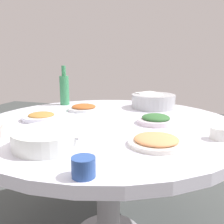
{
  "coord_description": "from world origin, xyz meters",
  "views": [
    {
      "loc": [
        1.21,
        0.41,
        1.08
      ],
      "look_at": [
        0.0,
        0.02,
        0.8
      ],
      "focal_mm": 38.52,
      "sensor_mm": 36.0,
      "label": 1
    }
  ],
  "objects_px": {
    "dish_tofu_braise": "(41,117)",
    "tea_cup_far": "(83,167)",
    "soup_bowl": "(49,139)",
    "dish_greens": "(156,119)",
    "rice_bowl": "(153,101)",
    "dish_shrimp": "(156,141)",
    "tea_cup_near": "(219,133)",
    "green_bottle": "(64,89)",
    "round_dining_table": "(108,139)",
    "dish_stirfry": "(84,108)"
  },
  "relations": [
    {
      "from": "dish_tofu_braise",
      "to": "tea_cup_far",
      "type": "distance_m",
      "value": 0.74
    },
    {
      "from": "soup_bowl",
      "to": "dish_greens",
      "type": "height_order",
      "value": "soup_bowl"
    },
    {
      "from": "soup_bowl",
      "to": "tea_cup_far",
      "type": "distance_m",
      "value": 0.29
    },
    {
      "from": "rice_bowl",
      "to": "dish_shrimp",
      "type": "distance_m",
      "value": 0.75
    },
    {
      "from": "soup_bowl",
      "to": "dish_shrimp",
      "type": "relative_size",
      "value": 1.33
    },
    {
      "from": "dish_shrimp",
      "to": "tea_cup_near",
      "type": "distance_m",
      "value": 0.28
    },
    {
      "from": "dish_shrimp",
      "to": "green_bottle",
      "type": "height_order",
      "value": "green_bottle"
    },
    {
      "from": "tea_cup_near",
      "to": "green_bottle",
      "type": "bearing_deg",
      "value": -117.07
    },
    {
      "from": "dish_greens",
      "to": "tea_cup_near",
      "type": "distance_m",
      "value": 0.34
    },
    {
      "from": "rice_bowl",
      "to": "dish_shrimp",
      "type": "height_order",
      "value": "rice_bowl"
    },
    {
      "from": "soup_bowl",
      "to": "tea_cup_far",
      "type": "bearing_deg",
      "value": 51.55
    },
    {
      "from": "round_dining_table",
      "to": "soup_bowl",
      "type": "xyz_separation_m",
      "value": [
        0.45,
        -0.09,
        0.13
      ]
    },
    {
      "from": "green_bottle",
      "to": "tea_cup_near",
      "type": "xyz_separation_m",
      "value": [
        0.52,
        1.01,
        -0.09
      ]
    },
    {
      "from": "dish_stirfry",
      "to": "round_dining_table",
      "type": "bearing_deg",
      "value": 48.71
    },
    {
      "from": "round_dining_table",
      "to": "dish_tofu_braise",
      "type": "bearing_deg",
      "value": -75.81
    },
    {
      "from": "dish_tofu_braise",
      "to": "dish_stirfry",
      "type": "relative_size",
      "value": 1.02
    },
    {
      "from": "dish_tofu_braise",
      "to": "tea_cup_far",
      "type": "bearing_deg",
      "value": 43.11
    },
    {
      "from": "round_dining_table",
      "to": "dish_stirfry",
      "type": "relative_size",
      "value": 6.81
    },
    {
      "from": "dish_shrimp",
      "to": "tea_cup_far",
      "type": "height_order",
      "value": "tea_cup_far"
    },
    {
      "from": "green_bottle",
      "to": "dish_shrimp",
      "type": "bearing_deg",
      "value": 49.05
    },
    {
      "from": "dish_shrimp",
      "to": "tea_cup_near",
      "type": "xyz_separation_m",
      "value": [
        -0.15,
        0.24,
        0.01
      ]
    },
    {
      "from": "dish_tofu_braise",
      "to": "tea_cup_far",
      "type": "relative_size",
      "value": 3.0
    },
    {
      "from": "dish_stirfry",
      "to": "tea_cup_near",
      "type": "height_order",
      "value": "tea_cup_near"
    },
    {
      "from": "round_dining_table",
      "to": "tea_cup_near",
      "type": "distance_m",
      "value": 0.58
    },
    {
      "from": "soup_bowl",
      "to": "tea_cup_near",
      "type": "relative_size",
      "value": 3.97
    },
    {
      "from": "rice_bowl",
      "to": "dish_greens",
      "type": "height_order",
      "value": "rice_bowl"
    },
    {
      "from": "green_bottle",
      "to": "round_dining_table",
      "type": "bearing_deg",
      "value": 51.97
    },
    {
      "from": "soup_bowl",
      "to": "dish_shrimp",
      "type": "height_order",
      "value": "soup_bowl"
    },
    {
      "from": "dish_shrimp",
      "to": "rice_bowl",
      "type": "bearing_deg",
      "value": -170.55
    },
    {
      "from": "dish_shrimp",
      "to": "tea_cup_near",
      "type": "height_order",
      "value": "tea_cup_near"
    },
    {
      "from": "dish_tofu_braise",
      "to": "tea_cup_near",
      "type": "relative_size",
      "value": 2.83
    },
    {
      "from": "rice_bowl",
      "to": "tea_cup_near",
      "type": "relative_size",
      "value": 4.01
    },
    {
      "from": "green_bottle",
      "to": "dish_greens",
      "type": "bearing_deg",
      "value": 64.87
    },
    {
      "from": "round_dining_table",
      "to": "dish_shrimp",
      "type": "distance_m",
      "value": 0.44
    },
    {
      "from": "tea_cup_near",
      "to": "rice_bowl",
      "type": "bearing_deg",
      "value": -148.34
    },
    {
      "from": "dish_stirfry",
      "to": "green_bottle",
      "type": "bearing_deg",
      "value": -124.09
    },
    {
      "from": "rice_bowl",
      "to": "green_bottle",
      "type": "height_order",
      "value": "green_bottle"
    },
    {
      "from": "dish_stirfry",
      "to": "dish_tofu_braise",
      "type": "bearing_deg",
      "value": -21.41
    },
    {
      "from": "soup_bowl",
      "to": "tea_cup_far",
      "type": "xyz_separation_m",
      "value": [
        0.18,
        0.23,
        -0.0
      ]
    },
    {
      "from": "dish_shrimp",
      "to": "dish_stirfry",
      "type": "bearing_deg",
      "value": -133.4
    },
    {
      "from": "dish_shrimp",
      "to": "tea_cup_near",
      "type": "bearing_deg",
      "value": 122.03
    },
    {
      "from": "dish_tofu_braise",
      "to": "green_bottle",
      "type": "height_order",
      "value": "green_bottle"
    },
    {
      "from": "dish_greens",
      "to": "dish_tofu_braise",
      "type": "bearing_deg",
      "value": -79.23
    },
    {
      "from": "dish_greens",
      "to": "tea_cup_near",
      "type": "relative_size",
      "value": 2.65
    },
    {
      "from": "rice_bowl",
      "to": "tea_cup_near",
      "type": "height_order",
      "value": "rice_bowl"
    },
    {
      "from": "dish_greens",
      "to": "soup_bowl",
      "type": "bearing_deg",
      "value": -36.05
    },
    {
      "from": "rice_bowl",
      "to": "green_bottle",
      "type": "distance_m",
      "value": 0.65
    },
    {
      "from": "round_dining_table",
      "to": "rice_bowl",
      "type": "height_order",
      "value": "rice_bowl"
    },
    {
      "from": "round_dining_table",
      "to": "green_bottle",
      "type": "height_order",
      "value": "green_bottle"
    },
    {
      "from": "dish_tofu_braise",
      "to": "dish_shrimp",
      "type": "xyz_separation_m",
      "value": [
        0.21,
        0.66,
        -0.0
      ]
    }
  ]
}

